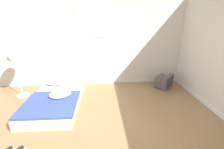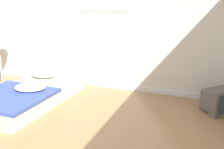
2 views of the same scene
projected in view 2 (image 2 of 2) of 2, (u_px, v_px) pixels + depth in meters
The scene contains 3 objects.
wall_back at pixel (101, 20), 4.65m from camera, with size 7.96×0.08×2.60m.
mattress_bed at pixel (26, 95), 4.14m from camera, with size 1.16×1.91×0.36m.
crt_tv at pixel (222, 100), 3.76m from camera, with size 0.64×0.63×0.40m.
Camera 2 is at (1.89, -1.41, 1.61)m, focal length 40.00 mm.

